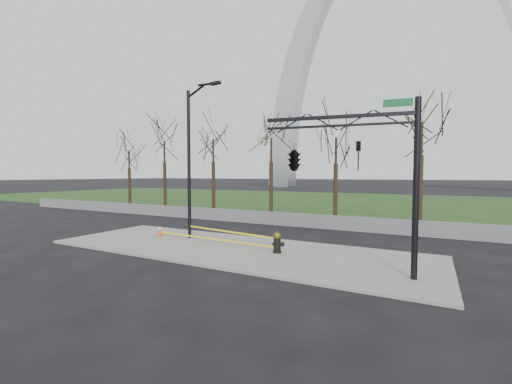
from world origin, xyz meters
The scene contains 11 objects.
ground centered at (0.00, 0.00, 0.00)m, with size 500.00×500.00×0.00m, color black.
sidewalk centered at (0.00, 0.00, 0.05)m, with size 18.00×6.00×0.10m, color gray.
grass_strip centered at (0.00, 30.00, 0.03)m, with size 120.00×40.00×0.06m, color #193312.
guardrail centered at (0.00, 8.00, 0.45)m, with size 60.00×0.30×0.90m, color #59595B.
gateway_arch centered at (0.00, 75.00, 32.50)m, with size 66.00×6.00×65.00m, color #B7B9BE, non-canonical shape.
tree_row centered at (-6.74, 12.00, 3.82)m, with size 32.53×4.00×7.64m.
fire_hydrant centered at (2.28, 0.12, 0.54)m, with size 0.59×0.39×0.95m.
traffic_cone centered at (-5.15, 0.67, 0.40)m, with size 0.37×0.37×0.61m.
street_light centered at (-3.16, 1.04, 4.69)m, with size 2.38×0.56×8.21m.
traffic_signal_mast centered at (4.55, -1.67, 4.15)m, with size 5.04×2.54×6.00m.
caution_tape centered at (-1.06, 0.48, 0.50)m, with size 7.42×0.96×0.48m.
Camera 1 is at (8.17, -12.92, 3.52)m, focal length 23.13 mm.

